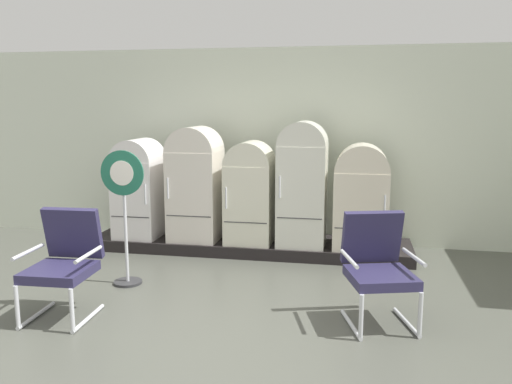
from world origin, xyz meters
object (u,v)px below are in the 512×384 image
refrigerator_1 (195,180)px  sign_stand (125,216)px  refrigerator_0 (139,185)px  refrigerator_4 (361,194)px  refrigerator_3 (303,180)px  armchair_right (377,264)px  armchair_left (64,259)px  refrigerator_2 (250,190)px

refrigerator_1 → sign_stand: 1.57m
sign_stand → refrigerator_0: bearing=107.6°
refrigerator_0 → refrigerator_4: (3.07, -0.00, -0.02)m
refrigerator_3 → armchair_right: size_ratio=1.60×
armchair_left → sign_stand: (0.20, 0.92, 0.23)m
refrigerator_3 → sign_stand: bearing=-140.1°
refrigerator_0 → armchair_left: (0.28, -2.44, -0.33)m
refrigerator_0 → refrigerator_2: refrigerator_0 is taller
refrigerator_2 → armchair_right: (1.62, -2.01, -0.32)m
armchair_right → refrigerator_0: bearing=147.8°
refrigerator_0 → refrigerator_1: bearing=-0.0°
refrigerator_1 → refrigerator_2: refrigerator_1 is taller
refrigerator_2 → sign_stand: refrigerator_2 is taller
refrigerator_2 → armchair_left: (-1.32, -2.42, -0.32)m
refrigerator_3 → armchair_right: bearing=-65.8°
armchair_right → refrigerator_1: bearing=139.7°
refrigerator_4 → armchair_left: bearing=-138.9°
refrigerator_2 → refrigerator_3: (0.71, 0.03, 0.15)m
refrigerator_1 → refrigerator_3: size_ratio=0.95×
refrigerator_0 → refrigerator_4: bearing=-0.1°
armchair_right → refrigerator_4: bearing=94.2°
armchair_left → refrigerator_0: bearing=96.6°
refrigerator_0 → armchair_left: 2.48m
refrigerator_2 → refrigerator_4: bearing=0.6°
refrigerator_3 → armchair_left: (-2.02, -2.45, -0.47)m
refrigerator_0 → armchair_right: refrigerator_0 is taller
armchair_left → refrigerator_2: bearing=61.4°
refrigerator_2 → refrigerator_4: (1.47, 0.02, -0.02)m
armchair_left → refrigerator_1: bearing=77.3°
refrigerator_4 → armchair_left: 3.72m
refrigerator_1 → refrigerator_3: refrigerator_3 is taller
refrigerator_1 → armchair_right: refrigerator_1 is taller
refrigerator_1 → sign_stand: refrigerator_1 is taller
refrigerator_0 → armchair_left: bearing=-83.4°
refrigerator_4 → armchair_left: (-2.79, -2.44, -0.30)m
refrigerator_1 → refrigerator_2: size_ratio=1.14×
refrigerator_1 → armchair_left: bearing=-102.7°
refrigerator_2 → refrigerator_3: bearing=2.4°
refrigerator_4 → armchair_right: (0.15, -2.02, -0.30)m
refrigerator_3 → armchair_left: 3.21m
refrigerator_0 → armchair_right: size_ratio=1.35×
armchair_right → sign_stand: 2.80m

